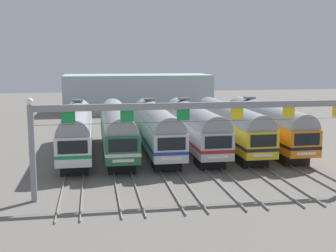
# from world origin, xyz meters

# --- Properties ---
(ground_plane) EXTENTS (160.00, 160.00, 0.00)m
(ground_plane) POSITION_xyz_m (0.00, 0.00, 0.00)
(ground_plane) COLOR slate
(track_bed) EXTENTS (20.90, 70.00, 0.15)m
(track_bed) POSITION_xyz_m (0.00, 17.00, 0.07)
(track_bed) COLOR gray
(track_bed) RESTS_ON ground
(commuter_train_white) EXTENTS (2.88, 18.06, 5.05)m
(commuter_train_white) POSITION_xyz_m (-9.70, -0.00, 2.69)
(commuter_train_white) COLOR white
(commuter_train_white) RESTS_ON ground
(commuter_train_green) EXTENTS (2.88, 18.06, 4.77)m
(commuter_train_green) POSITION_xyz_m (-5.82, -0.01, 2.69)
(commuter_train_green) COLOR #236B42
(commuter_train_green) RESTS_ON ground
(commuter_train_silver) EXTENTS (2.88, 18.06, 5.05)m
(commuter_train_silver) POSITION_xyz_m (-1.94, -0.00, 2.69)
(commuter_train_silver) COLOR silver
(commuter_train_silver) RESTS_ON ground
(commuter_train_stainless) EXTENTS (2.88, 18.06, 5.05)m
(commuter_train_stainless) POSITION_xyz_m (1.94, -0.00, 2.69)
(commuter_train_stainless) COLOR #B2B5BA
(commuter_train_stainless) RESTS_ON ground
(commuter_train_yellow) EXTENTS (2.88, 18.06, 4.77)m
(commuter_train_yellow) POSITION_xyz_m (5.82, -0.01, 2.69)
(commuter_train_yellow) COLOR gold
(commuter_train_yellow) RESTS_ON ground
(commuter_train_orange) EXTENTS (2.88, 18.06, 5.05)m
(commuter_train_orange) POSITION_xyz_m (9.70, -0.00, 2.69)
(commuter_train_orange) COLOR orange
(commuter_train_orange) RESTS_ON ground
(catenary_gantry) EXTENTS (24.64, 0.44, 6.97)m
(catenary_gantry) POSITION_xyz_m (0.00, -13.50, 5.32)
(catenary_gantry) COLOR gray
(catenary_gantry) RESTS_ON ground
(maintenance_building) EXTENTS (25.53, 10.00, 6.50)m
(maintenance_building) POSITION_xyz_m (-0.24, 35.02, 3.25)
(maintenance_building) COLOR #9EB2B7
(maintenance_building) RESTS_ON ground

